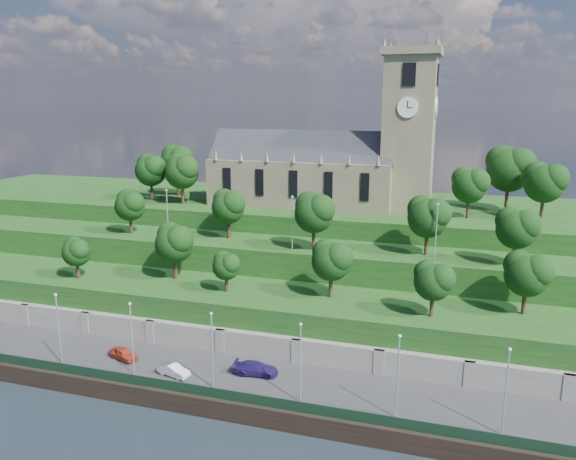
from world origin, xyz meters
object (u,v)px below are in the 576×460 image
(car_left, at_px, (124,354))
(car_right, at_px, (256,369))
(church, at_px, (330,163))
(car_middle, at_px, (174,370))

(car_left, height_order, car_right, car_right)
(church, distance_m, car_left, 47.69)
(car_left, relative_size, car_right, 0.80)
(car_middle, height_order, car_right, car_right)
(car_middle, bearing_deg, church, 2.77)
(church, relative_size, car_left, 9.27)
(car_middle, bearing_deg, car_left, 90.10)
(car_middle, distance_m, car_right, 9.52)
(car_left, height_order, car_middle, car_left)
(car_middle, relative_size, car_right, 0.78)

